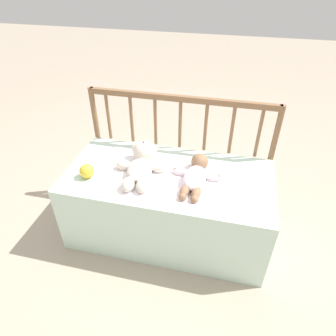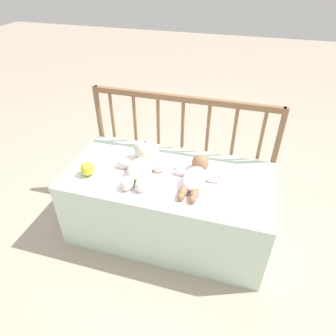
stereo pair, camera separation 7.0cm
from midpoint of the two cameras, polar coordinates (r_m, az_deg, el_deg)
ground_plane at (r=2.11m, az=1.07°, el=-11.64°), size 12.00×12.00×0.00m
crib_mattress at (r=1.94m, az=1.15°, el=-6.91°), size 1.24×0.61×0.48m
crib_rail at (r=1.99m, az=3.78°, el=6.88°), size 1.24×0.04×0.84m
blanket at (r=1.76m, az=0.61°, el=-1.88°), size 0.82×0.50×0.01m
teddy_bear at (r=1.81m, az=-3.92°, el=1.05°), size 0.31×0.42×0.14m
baby at (r=1.72m, az=6.36°, el=-1.59°), size 0.29×0.38×0.10m
toy_ball at (r=1.82m, az=-14.00°, el=-0.14°), size 0.09×0.09×0.09m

